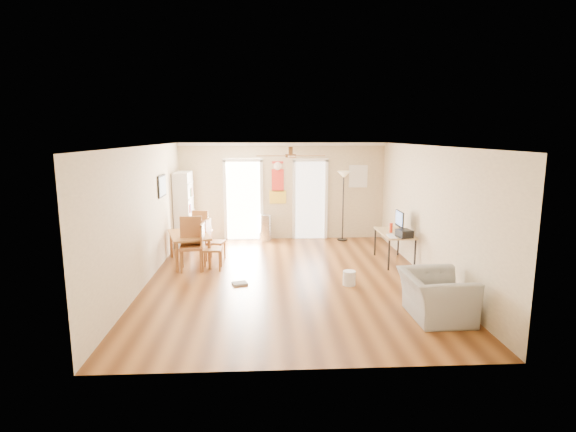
{
  "coord_description": "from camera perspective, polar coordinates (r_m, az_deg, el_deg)",
  "views": [
    {
      "loc": [
        -0.48,
        -8.49,
        2.81
      ],
      "look_at": [
        0.0,
        0.6,
        1.15
      ],
      "focal_mm": 27.93,
      "sensor_mm": 36.0,
      "label": 1
    }
  ],
  "objects": [
    {
      "name": "crown_molding",
      "position": [
        8.51,
        0.21,
        8.65
      ],
      "size": [
        5.5,
        7.0,
        0.08
      ],
      "primitive_type": null,
      "color": "white",
      "rests_on": "wall_back"
    },
    {
      "name": "printer",
      "position": [
        9.73,
        14.59,
        -2.17
      ],
      "size": [
        0.33,
        0.36,
        0.16
      ],
      "primitive_type": "cube",
      "rotation": [
        0.0,
        0.0,
        0.21
      ],
      "color": "black",
      "rests_on": "computer_desk"
    },
    {
      "name": "wastebasket_b",
      "position": [
        8.97,
        15.01,
        -7.34
      ],
      "size": [
        0.27,
        0.27,
        0.28
      ],
      "primitive_type": "cylinder",
      "rotation": [
        0.0,
        0.0,
        -0.09
      ],
      "color": "silver",
      "rests_on": "floor"
    },
    {
      "name": "torchiere_lamp",
      "position": [
        12.03,
        7.03,
        1.26
      ],
      "size": [
        0.45,
        0.45,
        1.86
      ],
      "primitive_type": null,
      "rotation": [
        0.0,
        0.0,
        -0.35
      ],
      "color": "black",
      "rests_on": "floor"
    },
    {
      "name": "wall_front",
      "position": [
        5.23,
        2.37,
        -6.43
      ],
      "size": [
        5.5,
        0.04,
        2.6
      ],
      "primitive_type": null,
      "color": "beige",
      "rests_on": "floor"
    },
    {
      "name": "dining_chair_near",
      "position": [
        9.56,
        -12.25,
        -3.58
      ],
      "size": [
        0.5,
        0.5,
        1.1
      ],
      "primitive_type": null,
      "rotation": [
        0.0,
        0.0,
        0.11
      ],
      "color": "#905D2E",
      "rests_on": "floor"
    },
    {
      "name": "framed_poster",
      "position": [
        10.2,
        -15.75,
        3.7
      ],
      "size": [
        0.04,
        0.66,
        0.48
      ],
      "primitive_type": "cube",
      "color": "black",
      "rests_on": "wall_left"
    },
    {
      "name": "wall_left",
      "position": [
        8.92,
        -17.72,
        0.09
      ],
      "size": [
        0.04,
        7.0,
        2.6
      ],
      "primitive_type": null,
      "color": "beige",
      "rests_on": "floor"
    },
    {
      "name": "dining_table",
      "position": [
        10.15,
        -12.43,
        -4.05
      ],
      "size": [
        1.14,
        1.49,
        0.66
      ],
      "primitive_type": null,
      "rotation": [
        0.0,
        0.0,
        0.29
      ],
      "color": "olive",
      "rests_on": "floor"
    },
    {
      "name": "wall_decal",
      "position": [
        12.04,
        -1.32,
        4.32
      ],
      "size": [
        0.46,
        0.03,
        1.1
      ],
      "primitive_type": "cube",
      "color": "red",
      "rests_on": "wall_back"
    },
    {
      "name": "kitchen_doorway",
      "position": [
        12.12,
        -5.69,
        1.93
      ],
      "size": [
        0.9,
        0.1,
        2.1
      ],
      "primitive_type": null,
      "color": "white",
      "rests_on": "wall_back"
    },
    {
      "name": "dining_chair_right_a",
      "position": [
        10.26,
        -9.22,
        -3.01
      ],
      "size": [
        0.46,
        0.46,
        0.93
      ],
      "primitive_type": null,
      "rotation": [
        0.0,
        0.0,
        1.36
      ],
      "color": "#A76A35",
      "rests_on": "floor"
    },
    {
      "name": "ac_grille",
      "position": [
        12.27,
        8.92,
        5.02
      ],
      "size": [
        0.5,
        0.04,
        0.6
      ],
      "primitive_type": "cube",
      "color": "white",
      "rests_on": "wall_back"
    },
    {
      "name": "keyboard",
      "position": [
        9.73,
        13.06,
        -2.54
      ],
      "size": [
        0.17,
        0.45,
        0.02
      ],
      "primitive_type": "cube",
      "rotation": [
        0.0,
        0.0,
        -0.05
      ],
      "color": "silver",
      "rests_on": "computer_desk"
    },
    {
      "name": "dining_chair_far",
      "position": [
        11.37,
        -10.81,
        -1.64
      ],
      "size": [
        0.46,
        0.46,
        0.98
      ],
      "primitive_type": null,
      "rotation": [
        0.0,
        0.0,
        2.99
      ],
      "color": "olive",
      "rests_on": "floor"
    },
    {
      "name": "wall_right",
      "position": [
        9.21,
        17.56,
        0.41
      ],
      "size": [
        0.04,
        7.0,
        2.6
      ],
      "primitive_type": null,
      "color": "beige",
      "rests_on": "floor"
    },
    {
      "name": "wastebasket_a",
      "position": [
        8.61,
        7.8,
        -7.83
      ],
      "size": [
        0.26,
        0.26,
        0.28
      ],
      "primitive_type": "cylinder",
      "rotation": [
        0.0,
        0.0,
        -0.1
      ],
      "color": "silver",
      "rests_on": "floor"
    },
    {
      "name": "imac",
      "position": [
        10.1,
        14.01,
        -0.74
      ],
      "size": [
        0.18,
        0.53,
        0.49
      ],
      "primitive_type": null,
      "rotation": [
        0.0,
        0.0,
        -0.2
      ],
      "color": "black",
      "rests_on": "computer_desk"
    },
    {
      "name": "ceiling",
      "position": [
        8.51,
        0.21,
        8.92
      ],
      "size": [
        5.5,
        7.0,
        0.0
      ],
      "primitive_type": null,
      "color": "silver",
      "rests_on": "floor"
    },
    {
      "name": "floor_cloth",
      "position": [
        8.65,
        -6.17,
        -8.54
      ],
      "size": [
        0.33,
        0.29,
        0.04
      ],
      "primitive_type": "cube",
      "rotation": [
        0.0,
        0.0,
        0.31
      ],
      "color": "gray",
      "rests_on": "floor"
    },
    {
      "name": "trash_can",
      "position": [
        11.98,
        -2.94,
        -1.51
      ],
      "size": [
        0.41,
        0.41,
        0.71
      ],
      "primitive_type": "cylinder",
      "rotation": [
        0.0,
        0.0,
        0.3
      ],
      "color": "silver",
      "rests_on": "floor"
    },
    {
      "name": "wall_back",
      "position": [
        12.09,
        -0.72,
        3.16
      ],
      "size": [
        5.5,
        0.04,
        2.6
      ],
      "primitive_type": null,
      "color": "beige",
      "rests_on": "floor"
    },
    {
      "name": "dining_chair_right_b",
      "position": [
        9.55,
        -9.69,
        -3.87
      ],
      "size": [
        0.41,
        0.41,
        0.98
      ],
      "primitive_type": null,
      "rotation": [
        0.0,
        0.0,
        1.57
      ],
      "color": "#AC7337",
      "rests_on": "floor"
    },
    {
      "name": "computer_desk",
      "position": [
        10.25,
        13.33,
        -3.9
      ],
      "size": [
        0.63,
        1.27,
        0.68
      ],
      "primitive_type": null,
      "color": "tan",
      "rests_on": "floor"
    },
    {
      "name": "bookshelf",
      "position": [
        11.72,
        -13.11,
        0.89
      ],
      "size": [
        0.42,
        0.87,
        1.88
      ],
      "primitive_type": null,
      "rotation": [
        0.0,
        0.0,
        0.05
      ],
      "color": "silver",
      "rests_on": "floor"
    },
    {
      "name": "ceiling_fan",
      "position": [
        8.21,
        0.33,
        7.69
      ],
      "size": [
        1.24,
        1.24,
        0.2
      ],
      "primitive_type": null,
      "color": "#593819",
      "rests_on": "ceiling"
    },
    {
      "name": "armchair",
      "position": [
        7.38,
        18.31,
        -9.65
      ],
      "size": [
        0.98,
        1.11,
        0.71
      ],
      "primitive_type": "imported",
      "rotation": [
        0.0,
        0.0,
        1.6
      ],
      "color": "gray",
      "rests_on": "floor"
    },
    {
      "name": "orange_bottle",
      "position": [
        10.12,
        12.98,
        -1.47
      ],
      "size": [
        0.09,
        0.09,
        0.21
      ],
      "primitive_type": "cylinder",
      "rotation": [
        0.0,
        0.0,
        0.3
      ],
      "color": "red",
      "rests_on": "computer_desk"
    },
    {
      "name": "floor",
      "position": [
        8.95,
        0.2,
        -7.95
      ],
      "size": [
        7.0,
        7.0,
        0.0
      ],
      "primitive_type": "plane",
      "color": "brown",
      "rests_on": "ground"
    },
    {
      "name": "bathroom_doorway",
      "position": [
        12.17,
        2.82,
        2.0
      ],
      "size": [
        0.8,
        0.1,
        2.1
      ],
      "primitive_type": null,
      "color": "white",
      "rests_on": "wall_back"
    }
  ]
}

